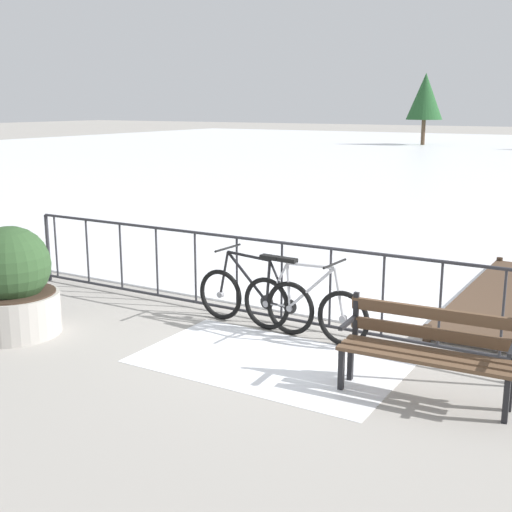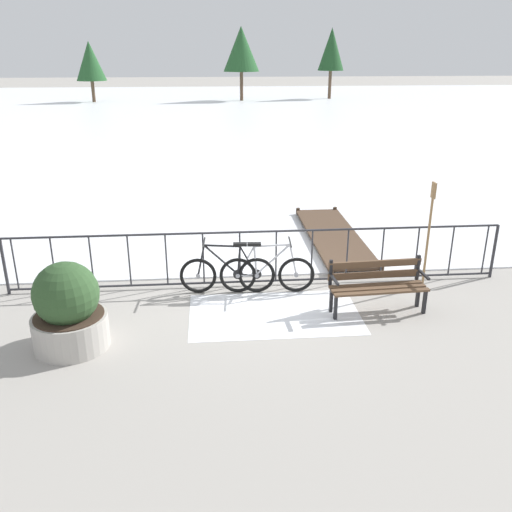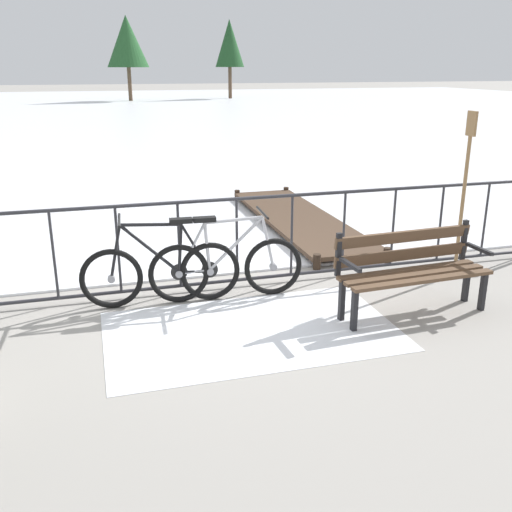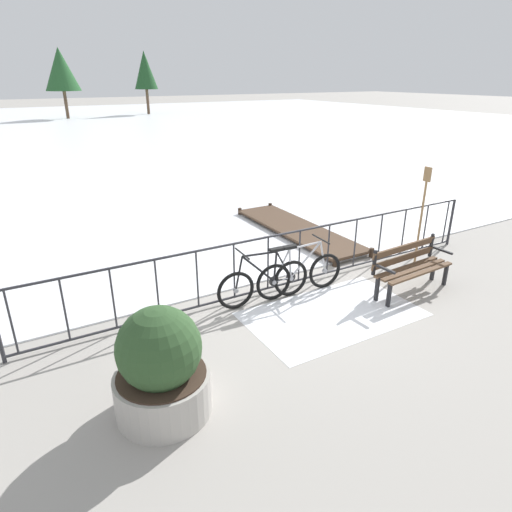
{
  "view_description": "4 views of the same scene",
  "coord_description": "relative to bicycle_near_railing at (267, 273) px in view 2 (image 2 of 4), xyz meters",
  "views": [
    {
      "loc": [
        3.54,
        -7.13,
        2.73
      ],
      "look_at": [
        -0.49,
        -0.36,
        0.93
      ],
      "focal_mm": 46.99,
      "sensor_mm": 36.0,
      "label": 1
    },
    {
      "loc": [
        -0.82,
        -9.2,
        4.13
      ],
      "look_at": [
        -0.09,
        -0.65,
        0.83
      ],
      "focal_mm": 38.0,
      "sensor_mm": 36.0,
      "label": 2
    },
    {
      "loc": [
        -1.2,
        -6.12,
        2.47
      ],
      "look_at": [
        0.31,
        -0.88,
        0.66
      ],
      "focal_mm": 40.34,
      "sensor_mm": 36.0,
      "label": 3
    },
    {
      "loc": [
        -4.04,
        -6.0,
        3.59
      ],
      "look_at": [
        -0.61,
        -0.06,
        0.78
      ],
      "focal_mm": 30.94,
      "sensor_mm": 36.0,
      "label": 4
    }
  ],
  "objects": [
    {
      "name": "wooden_dock",
      "position": [
        1.82,
        2.67,
        -0.25
      ],
      "size": [
        1.1,
        4.21,
        0.2
      ],
      "color": "#4C3828",
      "rests_on": "ground"
    },
    {
      "name": "ground_plane",
      "position": [
        -0.13,
        0.31,
        -0.37
      ],
      "size": [
        160.0,
        160.0,
        0.0
      ],
      "primitive_type": "plane",
      "color": "#9E9991"
    },
    {
      "name": "frozen_pond",
      "position": [
        -0.13,
        28.71,
        -0.35
      ],
      "size": [
        80.0,
        56.0,
        0.03
      ],
      "primitive_type": "cube",
      "color": "white",
      "rests_on": "ground"
    },
    {
      "name": "planter_with_shrub",
      "position": [
        -3.07,
        -1.66,
        0.23
      ],
      "size": [
        1.09,
        1.09,
        1.32
      ],
      "color": "#ADA8A0",
      "rests_on": "ground"
    },
    {
      "name": "bicycle_near_railing",
      "position": [
        0.0,
        0.0,
        0.0
      ],
      "size": [
        1.71,
        0.52,
        0.97
      ],
      "color": "black",
      "rests_on": "ground"
    },
    {
      "name": "tree_west_mid",
      "position": [
        -10.29,
        38.17,
        2.83
      ],
      "size": [
        2.39,
        2.39,
        4.73
      ],
      "color": "brown",
      "rests_on": "ground"
    },
    {
      "name": "snow_patch",
      "position": [
        0.04,
        -0.89,
        -0.36
      ],
      "size": [
        2.82,
        1.68,
        0.01
      ],
      "primitive_type": "cube",
      "color": "white",
      "rests_on": "ground"
    },
    {
      "name": "railing_fence",
      "position": [
        -0.13,
        0.31,
        0.19
      ],
      "size": [
        9.06,
        0.06,
        1.07
      ],
      "color": "#2D2D33",
      "rests_on": "ground"
    },
    {
      "name": "oar_upright",
      "position": [
        2.88,
        -0.06,
        0.77
      ],
      "size": [
        0.04,
        0.16,
        1.98
      ],
      "color": "#937047",
      "rests_on": "ground"
    },
    {
      "name": "bicycle_second",
      "position": [
        -0.7,
        0.04,
        0.0
      ],
      "size": [
        1.71,
        0.52,
        0.97
      ],
      "color": "black",
      "rests_on": "ground"
    },
    {
      "name": "tree_centre",
      "position": [
        9.66,
        39.71,
        3.69
      ],
      "size": [
        2.22,
        2.22,
        5.82
      ],
      "color": "brown",
      "rests_on": "ground"
    },
    {
      "name": "park_bench",
      "position": [
        1.74,
        -0.88,
        0.14
      ],
      "size": [
        1.63,
        0.57,
        0.89
      ],
      "color": "brown",
      "rests_on": "ground"
    },
    {
      "name": "tree_far_west",
      "position": [
        1.88,
        38.47,
        3.72
      ],
      "size": [
        2.96,
        2.96,
        5.86
      ],
      "color": "brown",
      "rests_on": "ground"
    }
  ]
}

